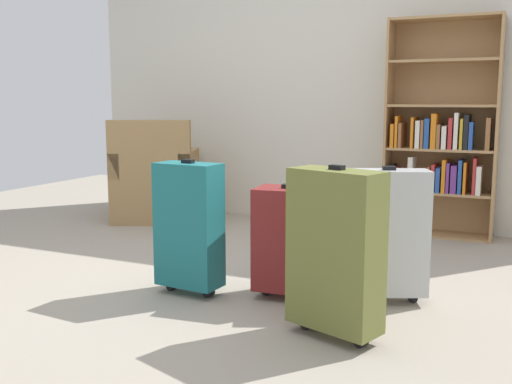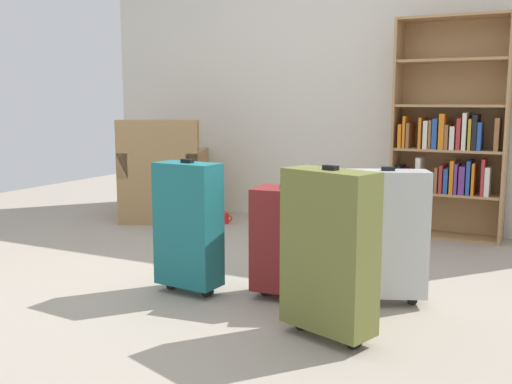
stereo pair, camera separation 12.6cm
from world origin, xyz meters
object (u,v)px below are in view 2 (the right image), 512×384
at_px(suitcase_olive, 329,251).
at_px(suitcase_silver, 386,234).
at_px(armchair, 165,184).
at_px(suitcase_dark_red, 288,239).
at_px(mug, 225,218).
at_px(bookshelf, 450,137).
at_px(suitcase_teal, 188,225).

bearing_deg(suitcase_olive, suitcase_silver, 79.95).
relative_size(armchair, suitcase_silver, 1.27).
relative_size(suitcase_silver, suitcase_dark_red, 1.17).
relative_size(mug, suitcase_silver, 0.16).
distance_m(armchair, mug, 0.65).
bearing_deg(mug, suitcase_silver, -38.48).
xyz_separation_m(bookshelf, armchair, (-2.40, -0.41, -0.47)).
bearing_deg(mug, bookshelf, 11.27).
distance_m(mug, suitcase_teal, 1.92).
distance_m(mug, suitcase_dark_red, 2.05).
bearing_deg(suitcase_teal, suitcase_dark_red, 18.08).
distance_m(suitcase_dark_red, suitcase_olive, 0.59).
distance_m(mug, suitcase_silver, 2.30).
distance_m(suitcase_teal, suitcase_dark_red, 0.56).
xyz_separation_m(mug, suitcase_silver, (1.78, -1.42, 0.33)).
bearing_deg(bookshelf, armchair, -170.34).
relative_size(bookshelf, mug, 14.08).
bearing_deg(suitcase_teal, armchair, 128.96).
bearing_deg(armchair, suitcase_silver, -29.93).
xyz_separation_m(bookshelf, suitcase_dark_red, (-0.51, -1.92, -0.46)).
bearing_deg(suitcase_dark_red, mug, 129.65).
bearing_deg(suitcase_teal, mug, 113.88).
distance_m(armchair, suitcase_dark_red, 2.42).
distance_m(suitcase_teal, suitcase_silver, 1.06).
xyz_separation_m(armchair, suitcase_dark_red, (1.89, -1.51, 0.01)).
bearing_deg(bookshelf, mug, -168.73).
relative_size(suitcase_teal, suitcase_dark_red, 1.20).
bearing_deg(suitcase_silver, suitcase_olive, -100.05).
xyz_separation_m(suitcase_teal, suitcase_dark_red, (0.53, 0.17, -0.06)).
bearing_deg(suitcase_dark_red, suitcase_silver, 16.17).
bearing_deg(armchair, suitcase_teal, -51.04).
height_order(armchair, suitcase_olive, armchair).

